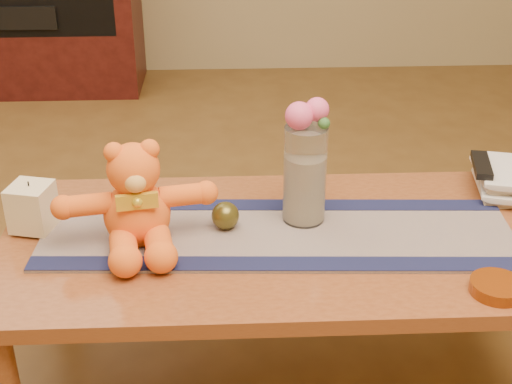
{
  "coord_description": "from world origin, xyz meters",
  "views": [
    {
      "loc": [
        -0.12,
        -1.57,
        1.41
      ],
      "look_at": [
        -0.05,
        0.0,
        0.58
      ],
      "focal_mm": 50.65,
      "sensor_mm": 36.0,
      "label": 1
    }
  ],
  "objects_px": {
    "book_bottom": "(478,187)",
    "tv_remote": "(482,165)",
    "teddy_bear": "(136,194)",
    "amber_dish": "(497,287)",
    "pillar_candle": "(32,207)",
    "bronze_ball": "(225,216)",
    "glass_vase": "(305,174)"
  },
  "relations": [
    {
      "from": "glass_vase",
      "to": "bronze_ball",
      "type": "xyz_separation_m",
      "value": [
        -0.21,
        -0.04,
        -0.09
      ]
    },
    {
      "from": "pillar_candle",
      "to": "bronze_ball",
      "type": "distance_m",
      "value": 0.49
    },
    {
      "from": "teddy_bear",
      "to": "amber_dish",
      "type": "height_order",
      "value": "teddy_bear"
    },
    {
      "from": "bronze_ball",
      "to": "amber_dish",
      "type": "height_order",
      "value": "bronze_ball"
    },
    {
      "from": "pillar_candle",
      "to": "amber_dish",
      "type": "distance_m",
      "value": 1.15
    },
    {
      "from": "glass_vase",
      "to": "teddy_bear",
      "type": "bearing_deg",
      "value": -168.79
    },
    {
      "from": "glass_vase",
      "to": "amber_dish",
      "type": "bearing_deg",
      "value": -40.18
    },
    {
      "from": "book_bottom",
      "to": "tv_remote",
      "type": "height_order",
      "value": "tv_remote"
    },
    {
      "from": "pillar_candle",
      "to": "book_bottom",
      "type": "relative_size",
      "value": 0.54
    },
    {
      "from": "glass_vase",
      "to": "book_bottom",
      "type": "relative_size",
      "value": 1.17
    },
    {
      "from": "bronze_ball",
      "to": "tv_remote",
      "type": "xyz_separation_m",
      "value": [
        0.72,
        0.18,
        0.04
      ]
    },
    {
      "from": "bronze_ball",
      "to": "tv_remote",
      "type": "height_order",
      "value": "tv_remote"
    },
    {
      "from": "glass_vase",
      "to": "pillar_candle",
      "type": "bearing_deg",
      "value": -179.03
    },
    {
      "from": "pillar_candle",
      "to": "tv_remote",
      "type": "height_order",
      "value": "pillar_candle"
    },
    {
      "from": "teddy_bear",
      "to": "book_bottom",
      "type": "height_order",
      "value": "teddy_bear"
    },
    {
      "from": "amber_dish",
      "to": "pillar_candle",
      "type": "bearing_deg",
      "value": 163.43
    },
    {
      "from": "teddy_bear",
      "to": "bronze_ball",
      "type": "height_order",
      "value": "teddy_bear"
    },
    {
      "from": "pillar_candle",
      "to": "amber_dish",
      "type": "xyz_separation_m",
      "value": [
        1.1,
        -0.33,
        -0.05
      ]
    },
    {
      "from": "glass_vase",
      "to": "book_bottom",
      "type": "bearing_deg",
      "value": 16.58
    },
    {
      "from": "amber_dish",
      "to": "tv_remote",
      "type": "bearing_deg",
      "value": 76.87
    },
    {
      "from": "amber_dish",
      "to": "teddy_bear",
      "type": "bearing_deg",
      "value": 162.8
    },
    {
      "from": "pillar_candle",
      "to": "amber_dish",
      "type": "height_order",
      "value": "pillar_candle"
    },
    {
      "from": "tv_remote",
      "to": "book_bottom",
      "type": "bearing_deg",
      "value": 90.0
    },
    {
      "from": "teddy_bear",
      "to": "amber_dish",
      "type": "distance_m",
      "value": 0.87
    },
    {
      "from": "glass_vase",
      "to": "bronze_ball",
      "type": "distance_m",
      "value": 0.23
    },
    {
      "from": "glass_vase",
      "to": "tv_remote",
      "type": "relative_size",
      "value": 1.62
    },
    {
      "from": "tv_remote",
      "to": "amber_dish",
      "type": "distance_m",
      "value": 0.5
    },
    {
      "from": "bronze_ball",
      "to": "amber_dish",
      "type": "xyz_separation_m",
      "value": [
        0.61,
        -0.3,
        -0.03
      ]
    },
    {
      "from": "pillar_candle",
      "to": "glass_vase",
      "type": "distance_m",
      "value": 0.7
    },
    {
      "from": "tv_remote",
      "to": "bronze_ball",
      "type": "bearing_deg",
      "value": -154.11
    },
    {
      "from": "pillar_candle",
      "to": "amber_dish",
      "type": "bearing_deg",
      "value": -16.57
    },
    {
      "from": "book_bottom",
      "to": "tv_remote",
      "type": "xyz_separation_m",
      "value": [
        -0.0,
        -0.01,
        0.07
      ]
    }
  ]
}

